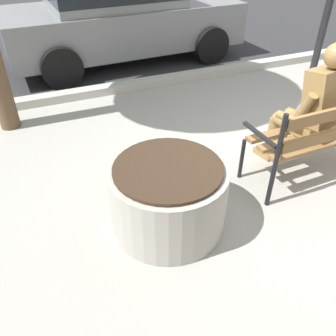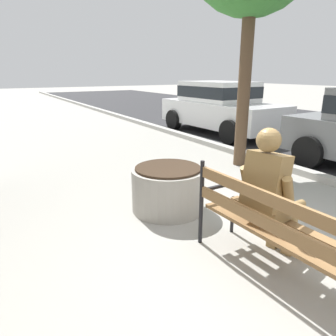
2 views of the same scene
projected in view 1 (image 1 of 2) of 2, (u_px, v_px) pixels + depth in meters
name	position (u px, v px, depth m)	size (l,w,h in m)	color
ground_plane	(328.00, 171.00, 3.75)	(80.00, 80.00, 0.00)	#9E9B93
street_surface	(122.00, 17.00, 9.33)	(60.00, 9.00, 0.01)	#2D2D30
curb_stone	(202.00, 74.00, 5.87)	(60.00, 0.20, 0.12)	#B2AFA8
bronze_statue_seated	(307.00, 112.00, 3.41)	(0.60, 0.84, 1.37)	olive
concrete_planter	(168.00, 196.00, 2.95)	(0.99, 0.99, 0.61)	#A8A399
parked_car_grey	(120.00, 12.00, 6.13)	(4.17, 2.06, 1.56)	slate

